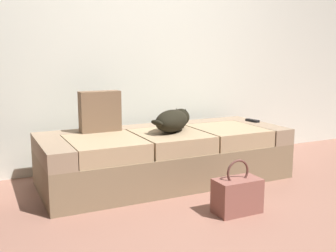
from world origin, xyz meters
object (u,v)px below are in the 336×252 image
(couch, at_px, (165,156))
(handbag, at_px, (237,195))
(dog_dark, at_px, (173,120))
(tv_remote, at_px, (252,121))
(throw_pillow, at_px, (100,111))

(couch, distance_m, handbag, 0.88)
(dog_dark, xyz_separation_m, tv_remote, (0.91, 0.11, -0.08))
(couch, distance_m, throw_pillow, 0.67)
(couch, relative_size, tv_remote, 13.95)
(couch, bearing_deg, dog_dark, -38.66)
(dog_dark, distance_m, tv_remote, 0.92)
(dog_dark, bearing_deg, couch, 141.34)
(dog_dark, height_order, throw_pillow, throw_pillow)
(handbag, bearing_deg, couch, 98.83)
(dog_dark, xyz_separation_m, throw_pillow, (-0.56, 0.26, 0.08))
(dog_dark, bearing_deg, tv_remote, 6.60)
(throw_pillow, relative_size, handbag, 0.90)
(tv_remote, height_order, throw_pillow, throw_pillow)
(tv_remote, bearing_deg, handbag, -139.08)
(throw_pillow, xyz_separation_m, handbag, (0.64, -1.08, -0.48))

